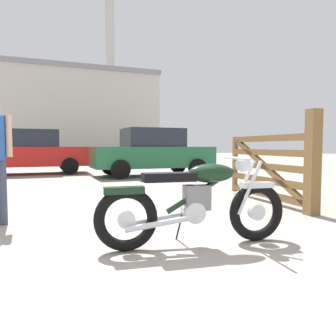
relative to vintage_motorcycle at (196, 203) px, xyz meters
The scene contains 6 objects.
ground_plane 0.63m from the vintage_motorcycle, 138.64° to the left, with size 80.00×80.00×0.00m, color gray.
vintage_motorcycle is the anchor object (origin of this frame).
timber_gate 2.92m from the vintage_motorcycle, 30.62° to the left, with size 0.51×2.53×1.60m.
dark_sedan_left 10.55m from the vintage_motorcycle, 95.73° to the left, with size 4.32×2.18×1.67m.
white_estate_far 8.31m from the vintage_motorcycle, 70.25° to the left, with size 4.32×2.18×1.67m.
industrial_building 38.22m from the vintage_motorcycle, 81.71° to the left, with size 17.97×13.81×21.22m.
Camera 1 is at (-1.41, -3.23, 1.04)m, focal length 35.13 mm.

